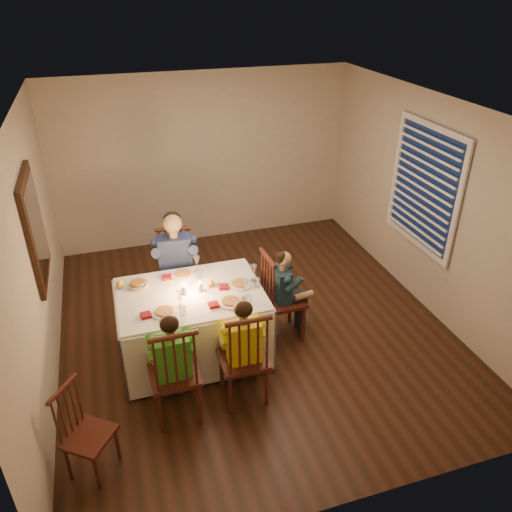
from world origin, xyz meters
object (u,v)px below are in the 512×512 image
object	(u,v)px
dining_table	(191,311)
chair_extra	(97,469)
child_yellow	(244,396)
child_teal	(282,334)
adult	(180,312)
child_green	(178,412)
chair_near_left	(178,412)
chair_near_right	(244,396)
chair_end	(282,334)
chair_adult	(180,312)
serving_bowl	(138,285)

from	to	relation	value
dining_table	chair_extra	distance (m)	1.77
child_yellow	child_teal	world-z (taller)	child_yellow
adult	child_green	distance (m)	1.69
child_green	child_teal	distance (m)	1.64
chair_extra	dining_table	bearing A→B (deg)	-5.19
child_teal	chair_near_left	bearing A→B (deg)	119.24
dining_table	adult	xyz separation A→B (m)	(-0.02, 0.83, -0.58)
dining_table	child_teal	bearing A→B (deg)	1.53
chair_near_right	chair_end	xyz separation A→B (m)	(0.72, 0.84, 0.00)
dining_table	chair_adult	distance (m)	1.01
chair_end	chair_adult	bearing A→B (deg)	51.21
adult	child_teal	size ratio (longest dim) A/B	1.22
chair_end	child_yellow	size ratio (longest dim) A/B	0.94
chair_end	child_green	xyz separation A→B (m)	(-1.39, -0.85, 0.00)
child_yellow	serving_bowl	world-z (taller)	serving_bowl
chair_adult	chair_near_left	world-z (taller)	same
chair_near_left	serving_bowl	distance (m)	1.40
child_teal	chair_near_right	bearing A→B (deg)	137.16
chair_adult	adult	bearing A→B (deg)	0.00
adult	chair_near_right	bearing A→B (deg)	-70.21
chair_near_right	child_teal	distance (m)	1.10
chair_near_right	chair_adult	bearing A→B (deg)	-76.92
dining_table	child_green	bearing A→B (deg)	-111.23
adult	child_yellow	xyz separation A→B (m)	(0.37, -1.64, 0.00)
chair_end	child_yellow	world-z (taller)	child_yellow
dining_table	child_green	distance (m)	1.06
chair_end	serving_bowl	xyz separation A→B (m)	(-1.58, 0.25, 0.84)
dining_table	chair_near_right	xyz separation A→B (m)	(0.35, -0.81, -0.58)
chair_near_left	child_green	bearing A→B (deg)	180.00
dining_table	serving_bowl	world-z (taller)	serving_bowl
chair_extra	child_teal	size ratio (longest dim) A/B	0.81
chair_near_left	chair_end	world-z (taller)	same
dining_table	chair_adult	xyz separation A→B (m)	(-0.02, 0.83, -0.58)
chair_near_right	child_teal	size ratio (longest dim) A/B	0.99
dining_table	chair_adult	bearing A→B (deg)	91.37
chair_adult	adult	world-z (taller)	adult
chair_near_left	child_green	size ratio (longest dim) A/B	0.94
chair_near_right	chair_extra	bearing A→B (deg)	17.12
chair_extra	child_yellow	size ratio (longest dim) A/B	0.77
dining_table	adult	distance (m)	1.01
dining_table	chair_near_right	distance (m)	1.06
chair_end	serving_bowl	world-z (taller)	serving_bowl
chair_adult	chair_near_left	size ratio (longest dim) A/B	1.00
chair_adult	chair_near_right	world-z (taller)	same
chair_adult	chair_near_right	distance (m)	1.68
child_green	serving_bowl	xyz separation A→B (m)	(-0.18, 1.11, 0.84)
dining_table	chair_extra	world-z (taller)	dining_table
chair_end	dining_table	bearing A→B (deg)	89.04
chair_adult	chair_extra	distance (m)	2.35
adult	serving_bowl	world-z (taller)	serving_bowl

